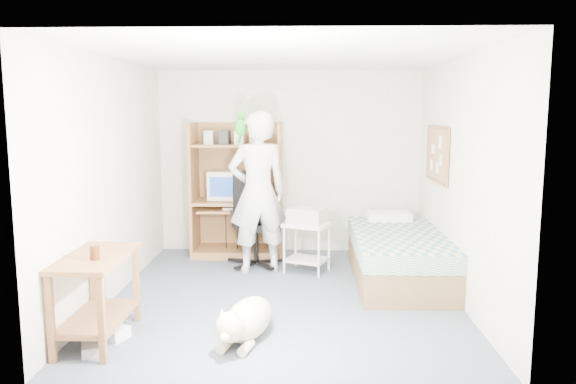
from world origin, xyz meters
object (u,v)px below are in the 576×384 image
object	(u,v)px
computer_hutch	(237,195)
bed	(398,256)
person	(258,192)
printer_cart	(307,239)
office_chair	(255,232)
dog	(246,320)
side_desk	(97,285)

from	to	relation	value
computer_hutch	bed	xyz separation A→B (m)	(2.00, -1.12, -0.53)
computer_hutch	bed	bearing A→B (deg)	-29.29
person	printer_cart	distance (m)	0.83
person	computer_hutch	bearing A→B (deg)	-85.17
bed	computer_hutch	bearing A→B (deg)	150.71
office_chair	printer_cart	xyz separation A→B (m)	(0.67, -0.33, -0.01)
computer_hutch	office_chair	xyz separation A→B (m)	(0.28, -0.49, -0.40)
bed	office_chair	distance (m)	1.84
dog	printer_cart	bearing A→B (deg)	90.49
office_chair	person	distance (m)	0.64
side_desk	printer_cart	bearing A→B (deg)	49.83
computer_hutch	printer_cart	bearing A→B (deg)	-40.96
side_desk	printer_cart	size ratio (longest dim) A/B	1.60
computer_hutch	side_desk	world-z (taller)	computer_hutch
bed	dog	size ratio (longest dim) A/B	1.89
computer_hutch	dog	bearing A→B (deg)	-81.85
bed	printer_cart	bearing A→B (deg)	163.93
computer_hutch	person	world-z (taller)	person
printer_cart	computer_hutch	bearing A→B (deg)	161.59
computer_hutch	side_desk	bearing A→B (deg)	-106.14
office_chair	computer_hutch	bearing A→B (deg)	100.83
printer_cart	person	bearing A→B (deg)	-159.06
bed	person	distance (m)	1.82
computer_hutch	printer_cart	distance (m)	1.31
side_desk	dog	bearing A→B (deg)	2.05
bed	office_chair	size ratio (longest dim) A/B	1.72
printer_cart	office_chair	bearing A→B (deg)	176.34
computer_hutch	bed	size ratio (longest dim) A/B	0.89
bed	side_desk	world-z (taller)	side_desk
office_chair	printer_cart	world-z (taller)	office_chair
computer_hutch	dog	xyz separation A→B (m)	(0.41, -2.89, -0.64)
computer_hutch	printer_cart	xyz separation A→B (m)	(0.94, -0.82, -0.42)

